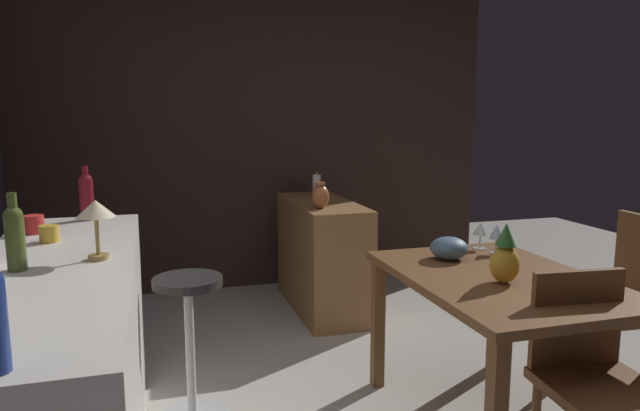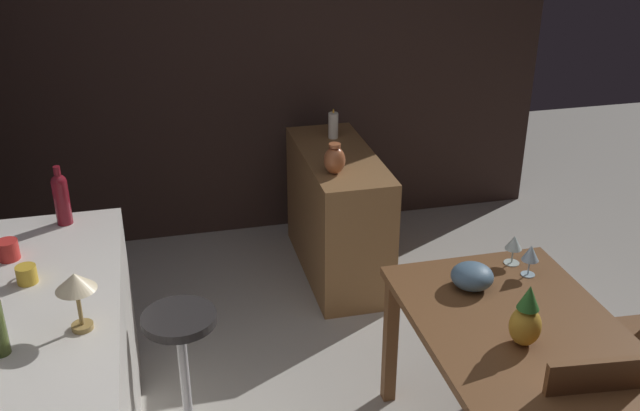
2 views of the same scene
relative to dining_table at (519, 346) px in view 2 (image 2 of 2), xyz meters
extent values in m
cube|color=#33231E|center=(2.62, 0.80, 0.66)|extent=(0.10, 4.40, 2.60)
cube|color=brown|center=(0.00, 0.00, 0.08)|extent=(1.20, 0.82, 0.04)
cube|color=brown|center=(0.55, 0.36, -0.29)|extent=(0.06, 0.06, 0.70)
cube|color=brown|center=(0.55, -0.36, -0.29)|extent=(0.06, 0.06, 0.70)
cube|color=olive|center=(1.84, 0.28, -0.23)|extent=(1.10, 0.44, 0.82)
cube|color=brown|center=(-0.42, -0.07, 0.02)|extent=(0.07, 0.38, 0.40)
cylinder|color=brown|center=(0.27, -0.58, -0.42)|extent=(0.04, 0.04, 0.44)
cylinder|color=#262323|center=(0.45, 1.35, 0.05)|extent=(0.32, 0.32, 0.04)
cylinder|color=silver|center=(0.45, 1.35, -0.30)|extent=(0.04, 0.04, 0.68)
cylinder|color=silver|center=(0.49, -0.20, 0.10)|extent=(0.07, 0.07, 0.00)
cylinder|color=silver|center=(0.49, -0.20, 0.14)|extent=(0.01, 0.01, 0.07)
cone|color=silver|center=(0.49, -0.20, 0.21)|extent=(0.08, 0.08, 0.07)
cylinder|color=silver|center=(0.37, -0.22, 0.10)|extent=(0.06, 0.06, 0.00)
cylinder|color=silver|center=(0.37, -0.22, 0.14)|extent=(0.01, 0.01, 0.07)
cone|color=silver|center=(0.37, -0.22, 0.21)|extent=(0.08, 0.08, 0.07)
ellipsoid|color=gold|center=(-0.10, 0.05, 0.18)|extent=(0.12, 0.12, 0.16)
cone|color=#2D6B28|center=(-0.10, 0.05, 0.31)|extent=(0.09, 0.09, 0.10)
ellipsoid|color=slate|center=(0.33, 0.07, 0.15)|extent=(0.19, 0.19, 0.11)
cylinder|color=maroon|center=(1.08, 1.83, 0.36)|extent=(0.07, 0.07, 0.21)
sphere|color=maroon|center=(1.08, 1.83, 0.47)|extent=(0.07, 0.07, 0.07)
cylinder|color=maroon|center=(1.08, 1.83, 0.52)|extent=(0.03, 0.03, 0.06)
cylinder|color=gold|center=(0.55, 1.94, 0.29)|extent=(0.08, 0.08, 0.08)
torus|color=gold|center=(0.61, 1.94, 0.30)|extent=(0.05, 0.01, 0.05)
cylinder|color=red|center=(0.78, 2.04, 0.30)|extent=(0.09, 0.09, 0.09)
torus|color=red|center=(0.84, 2.04, 0.30)|extent=(0.05, 0.01, 0.05)
cylinder|color=#A58447|center=(0.16, 1.70, 0.27)|extent=(0.08, 0.08, 0.02)
cylinder|color=#A58447|center=(0.16, 1.70, 0.35)|extent=(0.02, 0.02, 0.15)
cone|color=beige|center=(0.16, 1.70, 0.46)|extent=(0.15, 0.15, 0.07)
cylinder|color=white|center=(2.12, 0.25, 0.26)|extent=(0.06, 0.06, 0.17)
ellipsoid|color=yellow|center=(2.12, 0.25, 0.36)|extent=(0.01, 0.01, 0.03)
ellipsoid|color=#B26038|center=(1.55, 0.39, 0.26)|extent=(0.12, 0.12, 0.16)
cylinder|color=#B26038|center=(1.55, 0.39, 0.35)|extent=(0.07, 0.07, 0.02)
camera|label=1|loc=(-2.18, 1.50, 0.82)|focal=32.30mm
camera|label=2|loc=(-2.23, 1.38, 1.83)|focal=41.31mm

